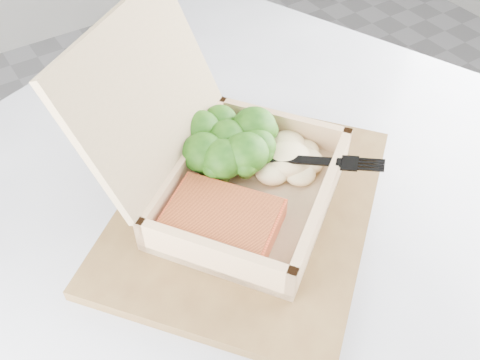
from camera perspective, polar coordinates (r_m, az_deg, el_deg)
cafe_table at (r=0.76m, az=2.48°, el=-15.47°), size 1.15×1.15×0.76m
serving_tray at (r=0.61m, az=0.77°, el=-2.87°), size 0.43×0.42×0.01m
takeout_container at (r=0.58m, az=-2.41°, el=2.21°), size 0.32×0.32×0.20m
salmon_fillet at (r=0.56m, az=-2.01°, el=-4.47°), size 0.14×0.15×0.02m
broccoli_pile at (r=0.63m, az=-1.31°, el=3.87°), size 0.12×0.12×0.04m
mashed_potatoes at (r=0.62m, az=5.20°, el=2.31°), size 0.09×0.08×0.03m
plastic_fork at (r=0.61m, az=3.54°, el=2.57°), size 0.12×0.13×0.02m
receipt at (r=0.71m, az=-9.21°, el=4.19°), size 0.12×0.17×0.00m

